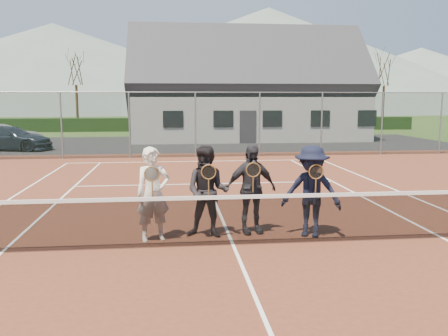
# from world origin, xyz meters

# --- Properties ---
(ground) EXTENTS (220.00, 220.00, 0.00)m
(ground) POSITION_xyz_m (0.00, 20.00, 0.00)
(ground) COLOR #304E1B
(ground) RESTS_ON ground
(court_surface) EXTENTS (30.00, 30.00, 0.02)m
(court_surface) POSITION_xyz_m (0.00, 0.00, 0.01)
(court_surface) COLOR #562819
(court_surface) RESTS_ON ground
(tarmac_carpark) EXTENTS (40.00, 12.00, 0.01)m
(tarmac_carpark) POSITION_xyz_m (-4.00, 20.00, 0.01)
(tarmac_carpark) COLOR black
(tarmac_carpark) RESTS_ON ground
(hedge_row) EXTENTS (40.00, 1.20, 1.10)m
(hedge_row) POSITION_xyz_m (0.00, 32.00, 0.55)
(hedge_row) COLOR black
(hedge_row) RESTS_ON ground
(hill_west) EXTENTS (110.00, 110.00, 18.00)m
(hill_west) POSITION_xyz_m (-25.00, 95.00, 9.00)
(hill_west) COLOR #53635B
(hill_west) RESTS_ON ground
(hill_centre) EXTENTS (120.00, 120.00, 22.00)m
(hill_centre) POSITION_xyz_m (20.00, 95.00, 11.00)
(hill_centre) COLOR #57685E
(hill_centre) RESTS_ON ground
(hill_east) EXTENTS (90.00, 90.00, 14.00)m
(hill_east) POSITION_xyz_m (55.00, 95.00, 7.00)
(hill_east) COLOR #596B60
(hill_east) RESTS_ON ground
(car_b) EXTENTS (4.26, 2.65, 1.32)m
(car_b) POSITION_xyz_m (-10.09, 18.44, 0.66)
(car_b) COLOR gray
(car_b) RESTS_ON ground
(car_c) EXTENTS (4.67, 2.73, 1.27)m
(car_c) POSITION_xyz_m (-9.56, 17.59, 0.64)
(car_c) COLOR #17212F
(car_c) RESTS_ON ground
(court_markings) EXTENTS (11.03, 23.83, 0.01)m
(court_markings) POSITION_xyz_m (0.00, 0.00, 0.02)
(court_markings) COLOR white
(court_markings) RESTS_ON court_surface
(tennis_net) EXTENTS (11.68, 0.08, 1.10)m
(tennis_net) POSITION_xyz_m (0.00, 0.00, 0.54)
(tennis_net) COLOR slate
(tennis_net) RESTS_ON ground
(perimeter_fence) EXTENTS (30.07, 0.07, 3.02)m
(perimeter_fence) POSITION_xyz_m (0.00, 13.50, 1.52)
(perimeter_fence) COLOR slate
(perimeter_fence) RESTS_ON ground
(clubhouse) EXTENTS (15.60, 8.20, 7.70)m
(clubhouse) POSITION_xyz_m (4.00, 24.00, 3.99)
(clubhouse) COLOR silver
(clubhouse) RESTS_ON ground
(tree_b) EXTENTS (3.20, 3.20, 7.77)m
(tree_b) POSITION_xyz_m (-9.00, 33.00, 5.79)
(tree_b) COLOR #3C2715
(tree_b) RESTS_ON ground
(tree_c) EXTENTS (3.20, 3.20, 7.77)m
(tree_c) POSITION_xyz_m (2.00, 33.00, 5.79)
(tree_c) COLOR #3B2515
(tree_c) RESTS_ON ground
(tree_d) EXTENTS (3.20, 3.20, 7.77)m
(tree_d) POSITION_xyz_m (12.00, 33.00, 5.79)
(tree_d) COLOR #341D12
(tree_d) RESTS_ON ground
(tree_e) EXTENTS (3.20, 3.20, 7.77)m
(tree_e) POSITION_xyz_m (18.00, 33.00, 5.79)
(tree_e) COLOR #351E13
(tree_e) RESTS_ON ground
(player_a) EXTENTS (0.76, 0.61, 1.80)m
(player_a) POSITION_xyz_m (-1.47, 0.48, 0.92)
(player_a) COLOR white
(player_a) RESTS_ON court_surface
(player_b) EXTENTS (1.03, 0.90, 1.80)m
(player_b) POSITION_xyz_m (-0.42, 0.61, 0.92)
(player_b) COLOR black
(player_b) RESTS_ON court_surface
(player_c) EXTENTS (1.12, 0.63, 1.80)m
(player_c) POSITION_xyz_m (0.46, 0.78, 0.92)
(player_c) COLOR #26252A
(player_c) RESTS_ON court_surface
(player_d) EXTENTS (1.33, 1.07, 1.80)m
(player_d) POSITION_xyz_m (1.60, 0.42, 0.92)
(player_d) COLOR black
(player_d) RESTS_ON court_surface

